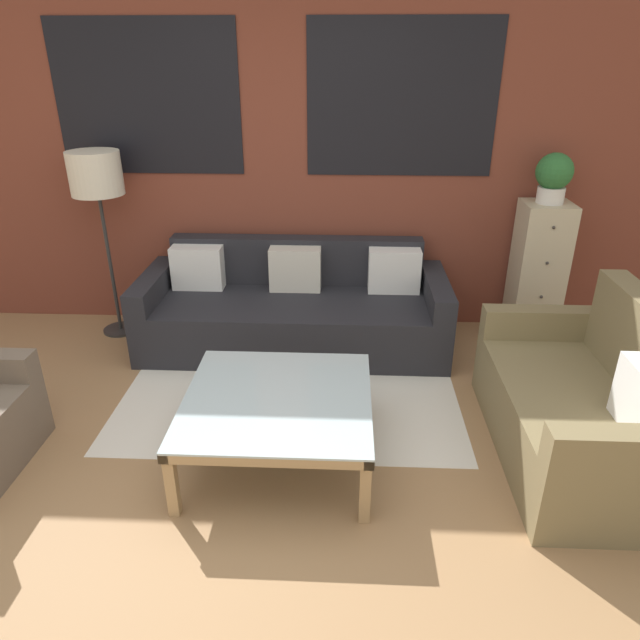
% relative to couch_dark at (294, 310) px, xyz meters
% --- Properties ---
extents(ground_plane, '(16.00, 16.00, 0.00)m').
position_rel_couch_dark_xyz_m(ground_plane, '(-0.17, -1.95, -0.28)').
color(ground_plane, '#9E754C').
extents(wall_back_brick, '(8.40, 0.09, 2.80)m').
position_rel_couch_dark_xyz_m(wall_back_brick, '(-0.17, 0.49, 1.13)').
color(wall_back_brick, brown).
rests_on(wall_back_brick, ground_plane).
extents(rug, '(2.25, 1.41, 0.00)m').
position_rel_couch_dark_xyz_m(rug, '(0.03, -0.79, -0.28)').
color(rug, silver).
rests_on(rug, ground_plane).
extents(couch_dark, '(2.33, 0.88, 0.78)m').
position_rel_couch_dark_xyz_m(couch_dark, '(0.00, 0.00, 0.00)').
color(couch_dark, '#232328').
rests_on(couch_dark, ground_plane).
extents(settee_vintage, '(0.80, 1.46, 0.92)m').
position_rel_couch_dark_xyz_m(settee_vintage, '(1.75, -1.32, 0.03)').
color(settee_vintage, olive).
rests_on(settee_vintage, ground_plane).
extents(coffee_table, '(1.03, 1.03, 0.40)m').
position_rel_couch_dark_xyz_m(coffee_table, '(0.03, -1.42, 0.07)').
color(coffee_table, silver).
rests_on(coffee_table, ground_plane).
extents(floor_lamp, '(0.39, 0.39, 1.46)m').
position_rel_couch_dark_xyz_m(floor_lamp, '(-1.48, 0.15, 0.97)').
color(floor_lamp, '#2D2D2D').
rests_on(floor_lamp, ground_plane).
extents(drawer_cabinet, '(0.36, 0.37, 1.10)m').
position_rel_couch_dark_xyz_m(drawer_cabinet, '(1.90, 0.23, 0.27)').
color(drawer_cabinet, '#C6B793').
rests_on(drawer_cabinet, ground_plane).
extents(potted_plant, '(0.27, 0.27, 0.37)m').
position_rel_couch_dark_xyz_m(potted_plant, '(1.90, 0.23, 1.01)').
color(potted_plant, silver).
rests_on(potted_plant, drawer_cabinet).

